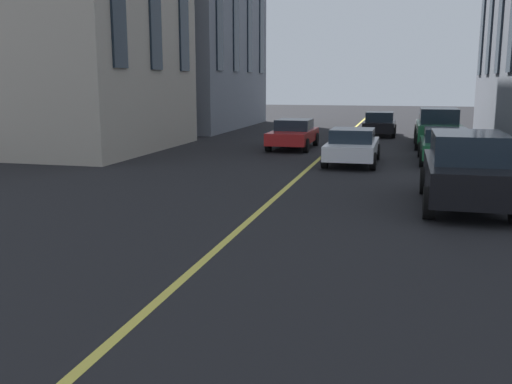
{
  "coord_description": "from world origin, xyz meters",
  "views": [
    {
      "loc": [
        1.21,
        -3.33,
        3.11
      ],
      "look_at": [
        10.7,
        -0.88,
        1.22
      ],
      "focal_mm": 40.17,
      "sensor_mm": 36.0,
      "label": 1
    }
  ],
  "objects_px": {
    "car_white_parked_a": "(352,146)",
    "car_white_oncoming": "(433,125)",
    "car_black_parked_b": "(380,124)",
    "car_red_near": "(293,134)",
    "car_black_far": "(467,169)",
    "car_green_trailing": "(438,127)",
    "car_green_mid": "(445,145)"
  },
  "relations": [
    {
      "from": "car_green_trailing",
      "to": "car_black_parked_b",
      "type": "xyz_separation_m",
      "value": [
        5.47,
        2.99,
        -0.27
      ]
    },
    {
      "from": "car_red_near",
      "to": "car_black_far",
      "type": "bearing_deg",
      "value": -150.45
    },
    {
      "from": "car_black_far",
      "to": "car_red_near",
      "type": "height_order",
      "value": "car_black_far"
    },
    {
      "from": "car_black_parked_b",
      "to": "car_black_far",
      "type": "bearing_deg",
      "value": -171.23
    },
    {
      "from": "car_red_near",
      "to": "car_green_mid",
      "type": "relative_size",
      "value": 1.0
    },
    {
      "from": "car_black_far",
      "to": "car_red_near",
      "type": "xyz_separation_m",
      "value": [
        11.74,
        6.66,
        -0.27
      ]
    },
    {
      "from": "car_green_trailing",
      "to": "car_green_mid",
      "type": "relative_size",
      "value": 1.07
    },
    {
      "from": "car_black_far",
      "to": "car_white_parked_a",
      "type": "height_order",
      "value": "car_black_far"
    },
    {
      "from": "car_white_parked_a",
      "to": "car_white_oncoming",
      "type": "bearing_deg",
      "value": -16.17
    },
    {
      "from": "car_black_far",
      "to": "car_white_oncoming",
      "type": "bearing_deg",
      "value": -0.0
    },
    {
      "from": "car_white_oncoming",
      "to": "car_white_parked_a",
      "type": "bearing_deg",
      "value": 163.83
    },
    {
      "from": "car_black_far",
      "to": "car_green_trailing",
      "type": "xyz_separation_m",
      "value": [
        13.91,
        0.0,
        0.0
      ]
    },
    {
      "from": "car_white_parked_a",
      "to": "car_green_mid",
      "type": "xyz_separation_m",
      "value": [
        1.22,
        -3.47,
        0.0
      ]
    },
    {
      "from": "car_green_trailing",
      "to": "car_red_near",
      "type": "bearing_deg",
      "value": 108.04
    },
    {
      "from": "car_red_near",
      "to": "car_white_parked_a",
      "type": "bearing_deg",
      "value": -145.39
    },
    {
      "from": "car_green_mid",
      "to": "car_black_parked_b",
      "type": "bearing_deg",
      "value": 15.16
    },
    {
      "from": "car_green_trailing",
      "to": "car_white_oncoming",
      "type": "bearing_deg",
      "value": -0.0
    },
    {
      "from": "car_green_trailing",
      "to": "car_green_mid",
      "type": "height_order",
      "value": "car_green_trailing"
    },
    {
      "from": "car_black_parked_b",
      "to": "car_red_near",
      "type": "relative_size",
      "value": 0.89
    },
    {
      "from": "car_green_trailing",
      "to": "car_black_parked_b",
      "type": "distance_m",
      "value": 6.24
    },
    {
      "from": "car_green_mid",
      "to": "car_white_parked_a",
      "type": "bearing_deg",
      "value": 109.45
    },
    {
      "from": "car_black_parked_b",
      "to": "car_red_near",
      "type": "xyz_separation_m",
      "value": [
        -7.63,
        3.67,
        0.0
      ]
    },
    {
      "from": "car_black_parked_b",
      "to": "car_white_parked_a",
      "type": "bearing_deg",
      "value": 177.77
    },
    {
      "from": "car_black_far",
      "to": "car_white_parked_a",
      "type": "xyz_separation_m",
      "value": [
        7.12,
        3.47,
        -0.27
      ]
    },
    {
      "from": "car_white_oncoming",
      "to": "car_red_near",
      "type": "height_order",
      "value": "same"
    },
    {
      "from": "car_black_parked_b",
      "to": "car_green_mid",
      "type": "xyz_separation_m",
      "value": [
        -11.03,
        -2.99,
        0.0
      ]
    },
    {
      "from": "car_white_parked_a",
      "to": "car_black_parked_b",
      "type": "bearing_deg",
      "value": -2.23
    },
    {
      "from": "car_black_parked_b",
      "to": "car_green_trailing",
      "type": "bearing_deg",
      "value": -151.33
    },
    {
      "from": "car_black_parked_b",
      "to": "car_white_parked_a",
      "type": "relative_size",
      "value": 0.89
    },
    {
      "from": "car_black_far",
      "to": "car_white_parked_a",
      "type": "distance_m",
      "value": 7.92
    },
    {
      "from": "car_black_far",
      "to": "car_green_mid",
      "type": "relative_size",
      "value": 1.07
    },
    {
      "from": "car_black_far",
      "to": "car_white_oncoming",
      "type": "height_order",
      "value": "car_black_far"
    }
  ]
}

